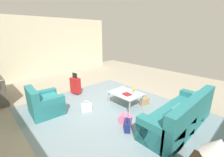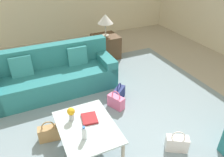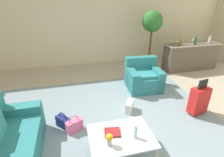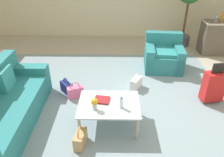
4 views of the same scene
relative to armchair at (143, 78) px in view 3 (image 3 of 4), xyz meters
The scene contains 20 objects.
ground_plane 1.92m from the armchair, 118.50° to the right, with size 12.00×12.00×0.00m, color #A89E89.
wall_back 2.85m from the armchair, 110.71° to the left, with size 10.24×0.12×3.10m, color beige.
area_rug 2.12m from the armchair, 135.74° to the right, with size 5.20×4.40×0.01m, color gray.
armchair is the anchor object (origin of this frame).
coffee_table 2.53m from the armchair, 121.06° to the right, with size 1.01×0.76×0.44m.
water_bottle 2.53m from the armchair, 115.99° to the right, with size 0.06×0.06×0.20m.
coffee_table_book 2.53m from the armchair, 124.33° to the right, with size 0.25×0.21×0.03m, color maroon.
flower_vase 2.79m from the armchair, 123.36° to the right, with size 0.11×0.11×0.21m.
bar_console 2.39m from the armchair, 23.04° to the left, with size 1.93×0.58×0.93m.
wine_glass_leftmost 1.94m from the armchair, 31.04° to the left, with size 0.08×0.08×0.15m.
wine_glass_left_of_centre 2.51m from the armchair, 23.53° to the left, with size 0.08×0.08×0.15m.
wine_glass_right_of_centre 3.11m from the armchair, 18.79° to the left, with size 0.08×0.08×0.15m.
wine_bottle_amber 1.97m from the armchair, 27.00° to the left, with size 0.07×0.07×0.30m.
wine_bottle_green 2.45m from the armchair, 20.67° to the left, with size 0.07×0.07×0.30m.
wine_bottle_clear 2.96m from the armchair, 16.74° to the left, with size 0.07×0.07×0.30m.
suitcase_red 1.62m from the armchair, 64.64° to the right, with size 0.43×0.28×0.85m.
handbag_pink 2.44m from the armchair, 145.72° to the right, with size 0.35×0.26×0.36m.
handbag_navy 2.54m from the armchair, 151.40° to the right, with size 0.31×0.33×0.36m.
handbag_white 1.26m from the armchair, 126.59° to the right, with size 0.29×0.35×0.36m.
potted_ficus 2.09m from the armchair, 59.73° to the left, with size 0.71×0.71×1.98m.
Camera 3 is at (-1.04, -2.49, 2.44)m, focal length 28.00 mm.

